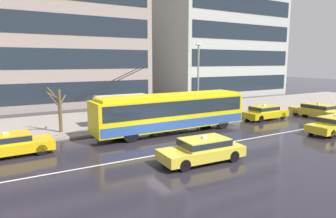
# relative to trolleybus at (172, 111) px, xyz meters

# --- Properties ---
(ground_plane) EXTENTS (160.00, 160.00, 0.00)m
(ground_plane) POSITION_rel_trolleybus_xyz_m (-2.00, -3.21, -1.58)
(ground_plane) COLOR #25212A
(sidewalk_slab) EXTENTS (80.00, 10.00, 0.14)m
(sidewalk_slab) POSITION_rel_trolleybus_xyz_m (-2.00, 6.60, -1.51)
(sidewalk_slab) COLOR gray
(sidewalk_slab) RESTS_ON ground_plane
(lane_centre_line) EXTENTS (72.00, 0.14, 0.01)m
(lane_centre_line) POSITION_rel_trolleybus_xyz_m (-2.00, -4.41, -1.58)
(lane_centre_line) COLOR silver
(lane_centre_line) RESTS_ON ground_plane
(trolleybus) EXTENTS (13.11, 2.62, 4.89)m
(trolleybus) POSITION_rel_trolleybus_xyz_m (0.00, 0.00, 0.00)
(trolleybus) COLOR yellow
(trolleybus) RESTS_ON ground_plane
(taxi_oncoming_far) EXTENTS (4.59, 1.84, 1.39)m
(taxi_oncoming_far) POSITION_rel_trolleybus_xyz_m (10.19, -6.37, -0.88)
(taxi_oncoming_far) COLOR yellow
(taxi_oncoming_far) RESTS_ON ground_plane
(taxi_cross_traffic) EXTENTS (2.01, 4.76, 1.39)m
(taxi_cross_traffic) POSITION_rel_trolleybus_xyz_m (15.06, -1.71, -0.88)
(taxi_cross_traffic) COLOR yellow
(taxi_cross_traffic) RESTS_ON ground_plane
(taxi_queued_behind_bus) EXTENTS (4.58, 1.97, 1.39)m
(taxi_queued_behind_bus) POSITION_rel_trolleybus_xyz_m (-10.86, -0.38, -0.88)
(taxi_queued_behind_bus) COLOR yellow
(taxi_queued_behind_bus) RESTS_ON ground_plane
(taxi_oncoming_near) EXTENTS (4.64, 2.00, 1.39)m
(taxi_oncoming_near) POSITION_rel_trolleybus_xyz_m (-2.03, -6.60, -0.88)
(taxi_oncoming_near) COLOR yellow
(taxi_oncoming_near) RESTS_ON ground_plane
(taxi_ahead_of_bus) EXTENTS (4.44, 1.83, 1.39)m
(taxi_ahead_of_bus) POSITION_rel_trolleybus_xyz_m (9.92, -0.02, -0.88)
(taxi_ahead_of_bus) COLOR gold
(taxi_ahead_of_bus) RESTS_ON ground_plane
(bus_shelter) EXTENTS (4.25, 1.86, 2.41)m
(bus_shelter) POSITION_rel_trolleybus_xyz_m (-2.45, 3.88, 0.41)
(bus_shelter) COLOR gray
(bus_shelter) RESTS_ON sidewalk_slab
(pedestrian_at_shelter) EXTENTS (0.49, 0.49, 1.70)m
(pedestrian_at_shelter) POSITION_rel_trolleybus_xyz_m (0.90, 2.22, -0.43)
(pedestrian_at_shelter) COLOR #1C2E47
(pedestrian_at_shelter) RESTS_ON sidewalk_slab
(pedestrian_approaching_curb) EXTENTS (1.33, 1.33, 1.93)m
(pedestrian_approaching_curb) POSITION_rel_trolleybus_xyz_m (-0.06, 3.05, 0.08)
(pedestrian_approaching_curb) COLOR #231A2C
(pedestrian_approaching_curb) RESTS_ON sidewalk_slab
(pedestrian_walking_past) EXTENTS (1.11, 1.11, 1.96)m
(pedestrian_walking_past) POSITION_rel_trolleybus_xyz_m (-1.24, 4.04, 0.14)
(pedestrian_walking_past) COLOR #182449
(pedestrian_walking_past) RESTS_ON sidewalk_slab
(pedestrian_waiting_by_pole) EXTENTS (1.01, 1.01, 1.92)m
(pedestrian_waiting_by_pole) POSITION_rel_trolleybus_xyz_m (1.48, 3.08, 0.05)
(pedestrian_waiting_by_pole) COLOR #49454B
(pedestrian_waiting_by_pole) RESTS_ON sidewalk_slab
(street_lamp) EXTENTS (0.60, 0.32, 6.72)m
(street_lamp) POSITION_rel_trolleybus_xyz_m (4.35, 2.74, 2.53)
(street_lamp) COLOR gray
(street_lamp) RESTS_ON sidewalk_slab
(street_tree_bare) EXTENTS (1.49, 1.38, 3.26)m
(street_tree_bare) POSITION_rel_trolleybus_xyz_m (-7.42, 3.61, 0.36)
(street_tree_bare) COLOR brown
(street_tree_bare) RESTS_ON sidewalk_slab
(office_tower_corner_left) EXTENTS (20.96, 12.36, 18.46)m
(office_tower_corner_left) POSITION_rel_trolleybus_xyz_m (-4.53, 20.57, 7.66)
(office_tower_corner_left) COLOR gray
(office_tower_corner_left) RESTS_ON ground_plane
(office_tower_corner_right) EXTENTS (19.74, 11.08, 22.88)m
(office_tower_corner_right) POSITION_rel_trolleybus_xyz_m (20.37, 19.13, 9.87)
(office_tower_corner_right) COLOR #B3B8AF
(office_tower_corner_right) RESTS_ON ground_plane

